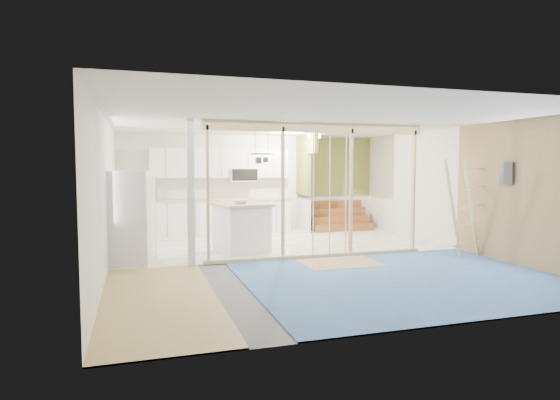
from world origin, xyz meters
name	(u,v)px	position (x,y,z in m)	size (l,w,h in m)	color
room	(303,191)	(0.00, 0.00, 1.30)	(7.01, 8.01, 2.61)	slate
floor_overlays	(305,258)	(0.07, 0.06, 0.01)	(7.00, 8.00, 0.03)	white
stud_frame	(289,175)	(-0.27, 0.00, 1.61)	(4.66, 0.14, 2.60)	tan
base_cabinets	(196,219)	(-1.61, 3.36, 0.47)	(4.45, 2.24, 0.93)	white
upper_cabinets	(223,164)	(-0.84, 3.82, 1.82)	(3.60, 0.41, 0.85)	white
green_partition	(327,196)	(2.04, 3.66, 0.94)	(2.25, 1.51, 2.60)	olive
pot_rack	(262,156)	(-0.31, 1.89, 2.00)	(0.52, 0.52, 0.72)	black
sheathing_panel	(535,194)	(3.48, -2.00, 1.30)	(0.02, 4.00, 2.60)	#A87B5B
electrical_panel	(507,173)	(3.43, -1.40, 1.65)	(0.04, 0.30, 0.40)	#36373B
ceiling_light	(314,136)	(1.40, 3.00, 2.54)	(0.32, 0.32, 0.08)	#FFEABF
fridge	(131,218)	(-3.11, 0.45, 0.85)	(0.90, 0.87, 1.69)	white
island	(242,228)	(-0.94, 1.10, 0.50)	(1.24, 1.24, 1.01)	white
bowl	(241,202)	(-0.97, 1.03, 1.04)	(0.28, 0.28, 0.07)	silver
soap_bottle_a	(158,194)	(-2.50, 3.63, 1.10)	(0.13, 0.13, 0.34)	#ADB3C1
soap_bottle_b	(281,194)	(0.70, 3.69, 1.03)	(0.09, 0.10, 0.21)	silver
ladder	(464,208)	(3.08, -0.71, 0.97)	(1.02, 0.06, 1.89)	tan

